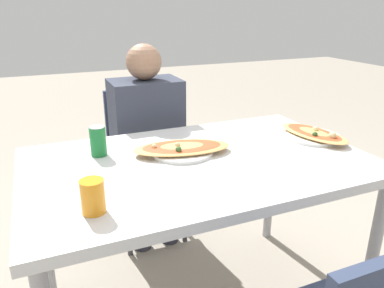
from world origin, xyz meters
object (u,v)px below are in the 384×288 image
object	(u,v)px
pizza_main	(182,149)
drink_glass	(93,196)
soda_can	(98,141)
person_seated	(148,132)
chair_far_seated	(143,155)
dining_table	(199,175)
pizza_second	(314,134)

from	to	relation	value
pizza_main	drink_glass	distance (m)	0.55
soda_can	pizza_main	bearing A→B (deg)	-18.61
soda_can	drink_glass	distance (m)	0.47
person_seated	soda_can	xyz separation A→B (m)	(-0.34, -0.44, 0.14)
soda_can	drink_glass	xyz separation A→B (m)	(-0.09, -0.46, -0.01)
chair_far_seated	soda_can	world-z (taller)	same
chair_far_seated	drink_glass	bearing A→B (deg)	66.95
chair_far_seated	drink_glass	xyz separation A→B (m)	(-0.43, -1.01, 0.32)
dining_table	chair_far_seated	xyz separation A→B (m)	(-0.03, 0.76, -0.19)
person_seated	drink_glass	size ratio (longest dim) A/B	11.01
pizza_main	soda_can	world-z (taller)	soda_can
chair_far_seated	pizza_main	bearing A→B (deg)	89.24
drink_glass	pizza_main	bearing A→B (deg)	39.37
drink_glass	dining_table	bearing A→B (deg)	28.82
person_seated	soda_can	world-z (taller)	person_seated
drink_glass	pizza_second	xyz separation A→B (m)	(1.06, 0.28, -0.03)
person_seated	drink_glass	world-z (taller)	person_seated
dining_table	soda_can	world-z (taller)	soda_can
pizza_main	soda_can	xyz separation A→B (m)	(-0.33, 0.11, 0.04)
chair_far_seated	pizza_main	distance (m)	0.72
drink_glass	person_seated	bearing A→B (deg)	64.36
pizza_main	drink_glass	world-z (taller)	drink_glass
pizza_second	chair_far_seated	bearing A→B (deg)	130.68
person_seated	pizza_second	xyz separation A→B (m)	(0.63, -0.62, 0.10)
person_seated	pizza_main	size ratio (longest dim) A/B	2.66
drink_glass	chair_far_seated	bearing A→B (deg)	66.95
pizza_main	chair_far_seated	bearing A→B (deg)	89.24
dining_table	pizza_main	xyz separation A→B (m)	(-0.04, 0.09, 0.09)
chair_far_seated	person_seated	world-z (taller)	person_seated
person_seated	soda_can	bearing A→B (deg)	52.63
chair_far_seated	pizza_second	xyz separation A→B (m)	(0.63, -0.73, 0.28)
drink_glass	pizza_second	bearing A→B (deg)	14.71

